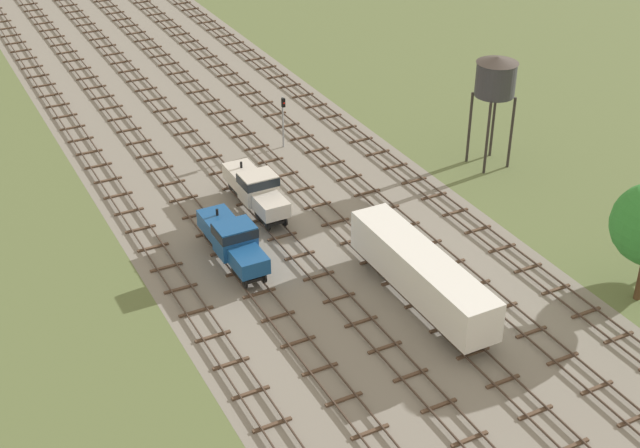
{
  "coord_description": "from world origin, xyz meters",
  "views": [
    {
      "loc": [
        -26.08,
        -11.49,
        35.02
      ],
      "look_at": [
        0.0,
        38.68,
        1.5
      ],
      "focal_mm": 49.86,
      "sensor_mm": 36.0,
      "label": 1
    }
  ],
  "objects_px": {
    "freight_boxcar_centre_nearest": "(421,273)",
    "shunter_loco_centre_left_mid": "(256,188)",
    "shunter_loco_left_near": "(233,239)",
    "signal_post_nearest": "(283,115)",
    "water_tower": "(496,78)"
  },
  "relations": [
    {
      "from": "freight_boxcar_centre_nearest",
      "to": "shunter_loco_centre_left_mid",
      "type": "bearing_deg",
      "value": 105.45
    },
    {
      "from": "shunter_loco_centre_left_mid",
      "to": "shunter_loco_left_near",
      "type": "bearing_deg",
      "value": -126.15
    },
    {
      "from": "shunter_loco_centre_left_mid",
      "to": "signal_post_nearest",
      "type": "distance_m",
      "value": 11.73
    },
    {
      "from": "shunter_loco_centre_left_mid",
      "to": "water_tower",
      "type": "distance_m",
      "value": 22.03
    },
    {
      "from": "shunter_loco_left_near",
      "to": "shunter_loco_centre_left_mid",
      "type": "xyz_separation_m",
      "value": [
        4.57,
        6.25,
        0.0
      ]
    },
    {
      "from": "signal_post_nearest",
      "to": "shunter_loco_left_near",
      "type": "bearing_deg",
      "value": -126.03
    },
    {
      "from": "shunter_loco_left_near",
      "to": "water_tower",
      "type": "xyz_separation_m",
      "value": [
        25.7,
        4.45,
        5.95
      ]
    },
    {
      "from": "freight_boxcar_centre_nearest",
      "to": "water_tower",
      "type": "height_order",
      "value": "water_tower"
    },
    {
      "from": "shunter_loco_left_near",
      "to": "freight_boxcar_centre_nearest",
      "type": "bearing_deg",
      "value": -48.42
    },
    {
      "from": "freight_boxcar_centre_nearest",
      "to": "signal_post_nearest",
      "type": "xyz_separation_m",
      "value": [
        2.28,
        26.01,
        0.67
      ]
    },
    {
      "from": "freight_boxcar_centre_nearest",
      "to": "signal_post_nearest",
      "type": "bearing_deg",
      "value": 84.99
    },
    {
      "from": "water_tower",
      "to": "signal_post_nearest",
      "type": "xyz_separation_m",
      "value": [
        -14.28,
        11.25,
        -4.84
      ]
    },
    {
      "from": "shunter_loco_centre_left_mid",
      "to": "water_tower",
      "type": "xyz_separation_m",
      "value": [
        21.13,
        -1.8,
        5.95
      ]
    },
    {
      "from": "shunter_loco_left_near",
      "to": "water_tower",
      "type": "bearing_deg",
      "value": 9.83
    },
    {
      "from": "shunter_loco_centre_left_mid",
      "to": "signal_post_nearest",
      "type": "bearing_deg",
      "value": 54.05
    }
  ]
}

